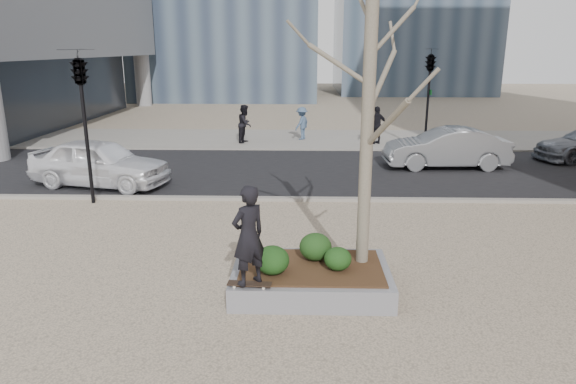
{
  "coord_description": "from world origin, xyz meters",
  "views": [
    {
      "loc": [
        0.81,
        -9.08,
        4.52
      ],
      "look_at": [
        0.5,
        2.0,
        1.4
      ],
      "focal_mm": 32.0,
      "sensor_mm": 36.0,
      "label": 1
    }
  ],
  "objects_px": {
    "skateboard": "(250,285)",
    "police_car": "(100,163)",
    "skateboarder": "(248,236)",
    "planter": "(311,279)"
  },
  "relations": [
    {
      "from": "skateboard",
      "to": "police_car",
      "type": "relative_size",
      "value": 0.17
    },
    {
      "from": "skateboard",
      "to": "skateboarder",
      "type": "relative_size",
      "value": 0.44
    },
    {
      "from": "skateboard",
      "to": "police_car",
      "type": "height_order",
      "value": "police_car"
    },
    {
      "from": "planter",
      "to": "skateboard",
      "type": "xyz_separation_m",
      "value": [
        -1.1,
        -0.84,
        0.26
      ]
    },
    {
      "from": "skateboard",
      "to": "police_car",
      "type": "bearing_deg",
      "value": 129.32
    },
    {
      "from": "planter",
      "to": "skateboard",
      "type": "height_order",
      "value": "skateboard"
    },
    {
      "from": "planter",
      "to": "skateboarder",
      "type": "bearing_deg",
      "value": -142.49
    },
    {
      "from": "skateboard",
      "to": "police_car",
      "type": "xyz_separation_m",
      "value": [
        -5.88,
        8.37,
        0.33
      ]
    },
    {
      "from": "skateboarder",
      "to": "police_car",
      "type": "xyz_separation_m",
      "value": [
        -5.88,
        8.37,
        -0.6
      ]
    },
    {
      "from": "skateboard",
      "to": "skateboarder",
      "type": "bearing_deg",
      "value": 0.0
    }
  ]
}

